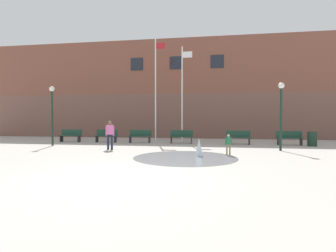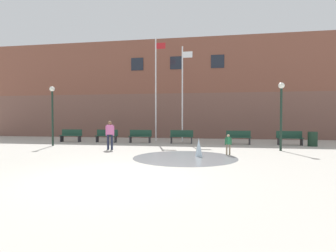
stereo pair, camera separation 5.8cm
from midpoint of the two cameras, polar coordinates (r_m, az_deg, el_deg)
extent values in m
plane|color=#B2ADA3|center=(8.06, -12.70, -10.85)|extent=(100.00, 100.00, 0.00)
cube|color=brown|center=(25.77, 2.54, 2.18)|extent=(36.00, 6.00, 3.91)
cube|color=brown|center=(26.17, 2.56, 11.72)|extent=(36.00, 6.00, 4.77)
cube|color=#1E232D|center=(23.96, -6.87, 13.22)|extent=(1.10, 0.06, 1.10)
cube|color=#1E232D|center=(23.27, 1.69, 13.58)|extent=(1.10, 0.06, 1.10)
cube|color=#1E232D|center=(23.09, 10.59, 13.65)|extent=(1.10, 0.06, 1.10)
cylinder|color=gray|center=(11.71, 3.62, -6.85)|extent=(4.61, 4.61, 0.01)
cone|color=silver|center=(12.07, 6.63, -4.58)|extent=(0.34, 0.34, 0.85)
cube|color=#28282D|center=(20.95, -22.25, -2.59)|extent=(0.06, 0.40, 0.44)
cube|color=#28282D|center=(20.26, -18.87, -2.70)|extent=(0.06, 0.40, 0.44)
cube|color=#1E4233|center=(20.58, -20.59, -1.96)|extent=(1.60, 0.44, 0.05)
cube|color=#1E4233|center=(20.74, -20.33, -1.28)|extent=(1.60, 0.04, 0.42)
cube|color=#28282D|center=(19.76, -15.29, -2.77)|extent=(0.06, 0.40, 0.44)
cube|color=#28282D|center=(19.23, -11.48, -2.87)|extent=(0.06, 0.40, 0.44)
cube|color=#1E4233|center=(19.47, -13.42, -2.10)|extent=(1.60, 0.44, 0.05)
cube|color=#1E4233|center=(19.64, -13.20, -1.38)|extent=(1.60, 0.04, 0.42)
cube|color=#28282D|center=(18.84, -8.31, -2.95)|extent=(0.06, 0.40, 0.44)
cube|color=#28282D|center=(18.48, -4.16, -3.03)|extent=(0.06, 0.40, 0.44)
cube|color=#1E4233|center=(18.63, -6.25, -2.24)|extent=(1.60, 0.44, 0.05)
cube|color=#1E4233|center=(18.81, -6.10, -1.48)|extent=(1.60, 0.04, 0.42)
cube|color=#28282D|center=(18.24, 0.62, -3.08)|extent=(0.06, 0.40, 0.44)
cube|color=#28282D|center=(18.09, 5.02, -3.13)|extent=(0.06, 0.40, 0.44)
cube|color=#1E4233|center=(18.13, 2.81, -2.34)|extent=(1.60, 0.44, 0.05)
cube|color=#1E4233|center=(18.31, 2.88, -1.56)|extent=(1.60, 0.04, 0.42)
cube|color=#28282D|center=(17.98, 12.75, -3.20)|extent=(0.06, 0.40, 0.44)
cube|color=#28282D|center=(18.12, 17.18, -3.19)|extent=(0.06, 0.40, 0.44)
cube|color=#1E4233|center=(18.02, 14.98, -2.42)|extent=(1.60, 0.44, 0.05)
cube|color=#1E4233|center=(18.20, 14.92, -1.64)|extent=(1.60, 0.04, 0.42)
cube|color=#28282D|center=(18.48, 22.77, -3.16)|extent=(0.06, 0.40, 0.44)
cube|color=#28282D|center=(18.86, 26.91, -3.11)|extent=(0.06, 0.40, 0.44)
cube|color=#1E4233|center=(18.64, 24.87, -2.39)|extent=(1.60, 0.44, 0.05)
cube|color=#1E4233|center=(18.82, 24.71, -1.63)|extent=(1.60, 0.04, 0.42)
cylinder|color=#1E233D|center=(14.93, -13.03, -3.43)|extent=(0.12, 0.12, 0.84)
cylinder|color=#1E233D|center=(14.85, -12.24, -3.45)|extent=(0.12, 0.12, 0.84)
cube|color=pink|center=(14.85, -12.65, -0.78)|extent=(0.39, 0.31, 0.54)
sphere|color=brown|center=(14.84, -12.66, 0.66)|extent=(0.21, 0.21, 0.21)
cylinder|color=pink|center=(14.93, -13.40, -0.99)|extent=(0.08, 0.08, 0.55)
cylinder|color=pink|center=(14.77, -11.89, -1.01)|extent=(0.08, 0.08, 0.55)
cylinder|color=#89755B|center=(12.70, 12.57, -5.05)|extent=(0.07, 0.07, 0.52)
cylinder|color=#89755B|center=(12.71, 13.19, -5.05)|extent=(0.07, 0.07, 0.52)
cube|color=#237547|center=(12.66, 12.89, -3.13)|extent=(0.18, 0.24, 0.33)
sphere|color=tan|center=(12.64, 12.90, -2.08)|extent=(0.13, 0.13, 0.13)
cylinder|color=#237547|center=(12.66, 12.30, -3.28)|extent=(0.05, 0.05, 0.34)
cylinder|color=#237547|center=(12.67, 13.48, -3.28)|extent=(0.05, 0.05, 0.34)
cylinder|color=silver|center=(20.21, -2.81, 7.92)|extent=(0.10, 0.10, 7.86)
cube|color=#B21E23|center=(20.76, -1.70, 17.06)|extent=(0.70, 0.02, 0.45)
cylinder|color=silver|center=(19.86, 3.00, 6.96)|extent=(0.10, 0.10, 7.12)
cube|color=silver|center=(20.30, 4.18, 15.24)|extent=(0.70, 0.02, 0.45)
cylinder|color=#192D23|center=(18.06, -23.97, 1.46)|extent=(0.12, 0.12, 3.43)
sphere|color=white|center=(18.16, -24.05, 7.39)|extent=(0.32, 0.32, 0.32)
cylinder|color=#192D23|center=(15.22, 23.26, 1.25)|extent=(0.12, 0.12, 3.32)
sphere|color=white|center=(15.32, 23.34, 8.07)|extent=(0.32, 0.32, 0.32)
cylinder|color=#193323|center=(18.62, 28.81, -2.49)|extent=(0.56, 0.56, 0.90)
camera|label=1|loc=(0.03, -90.11, 0.00)|focal=28.00mm
camera|label=2|loc=(0.03, 89.89, 0.00)|focal=28.00mm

